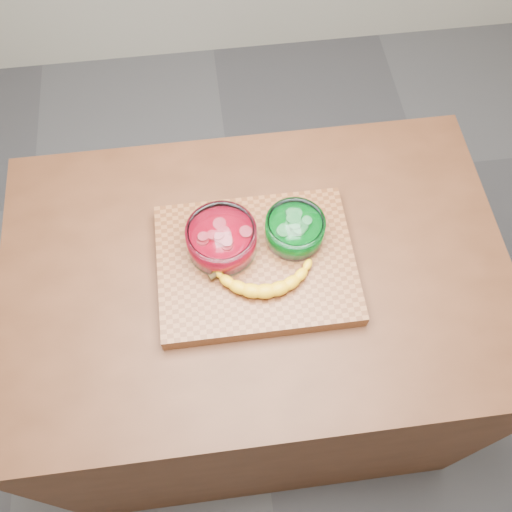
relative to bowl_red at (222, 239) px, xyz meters
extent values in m
plane|color=#535257|center=(0.07, -0.04, -0.98)|extent=(3.50, 3.50, 0.00)
cube|color=#4E2A17|center=(0.07, -0.04, -0.53)|extent=(1.20, 0.80, 0.90)
cube|color=brown|center=(0.07, -0.04, -0.06)|extent=(0.45, 0.35, 0.04)
cylinder|color=white|center=(0.00, 0.00, 0.00)|extent=(0.16, 0.16, 0.07)
cylinder|color=red|center=(0.00, 0.00, -0.01)|extent=(0.14, 0.14, 0.04)
cylinder|color=#FF5063|center=(0.00, 0.00, 0.02)|extent=(0.13, 0.13, 0.02)
cylinder|color=white|center=(0.17, 0.01, 0.00)|extent=(0.14, 0.14, 0.06)
cylinder|color=#007C18|center=(0.17, 0.01, -0.01)|extent=(0.11, 0.11, 0.04)
cylinder|color=#5AC164|center=(0.17, 0.01, 0.01)|extent=(0.11, 0.11, 0.02)
camera|label=1|loc=(0.00, -0.65, 1.11)|focal=40.00mm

